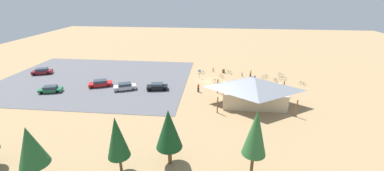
{
  "coord_description": "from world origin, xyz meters",
  "views": [
    {
      "loc": [
        -1.53,
        50.52,
        19.27
      ],
      "look_at": [
        3.05,
        5.76,
        1.2
      ],
      "focal_mm": 22.44,
      "sensor_mm": 36.0,
      "label": 1
    }
  ],
  "objects_px": {
    "bike_pavilion": "(254,89)",
    "car_red_near_entry": "(100,83)",
    "bicycle_green_yard_right": "(230,72)",
    "bicycle_orange_by_bin": "(216,81)",
    "bicycle_purple_edge_south": "(280,75)",
    "bicycle_red_trailside": "(276,80)",
    "pine_east": "(30,146)",
    "visitor_by_pavilion": "(255,78)",
    "bicycle_silver_near_porch": "(283,78)",
    "car_black_by_curb": "(157,87)",
    "pine_mideast": "(256,133)",
    "lot_sign": "(200,73)",
    "bicycle_blue_edge_north": "(201,73)",
    "pine_far_east": "(117,137)",
    "bicycle_yellow_lone_west": "(222,76)",
    "trash_bin": "(224,71)",
    "bicycle_orange_mid_cluster": "(213,70)",
    "pine_midwest": "(169,129)",
    "car_maroon_second_row": "(42,71)",
    "car_silver_aisle_side": "(125,86)",
    "visitor_at_bikes": "(251,73)",
    "bicycle_black_yard_left": "(303,84)",
    "bicycle_teal_front_row": "(264,77)",
    "car_green_far_end": "(51,89)",
    "visitor_crossing_yard": "(198,88)"
  },
  "relations": [
    {
      "from": "bicycle_red_trailside",
      "to": "car_maroon_second_row",
      "type": "distance_m",
      "value": 55.54
    },
    {
      "from": "bicycle_purple_edge_south",
      "to": "bicycle_blue_edge_north",
      "type": "height_order",
      "value": "bicycle_blue_edge_north"
    },
    {
      "from": "car_green_far_end",
      "to": "car_silver_aisle_side",
      "type": "bearing_deg",
      "value": -169.11
    },
    {
      "from": "visitor_by_pavilion",
      "to": "bicycle_silver_near_porch",
      "type": "bearing_deg",
      "value": -163.58
    },
    {
      "from": "bike_pavilion",
      "to": "bicycle_purple_edge_south",
      "type": "relative_size",
      "value": 9.05
    },
    {
      "from": "car_silver_aisle_side",
      "to": "car_black_by_curb",
      "type": "bearing_deg",
      "value": -174.16
    },
    {
      "from": "bicycle_orange_mid_cluster",
      "to": "car_green_far_end",
      "type": "distance_m",
      "value": 36.28
    },
    {
      "from": "pine_east",
      "to": "visitor_by_pavilion",
      "type": "bearing_deg",
      "value": -128.95
    },
    {
      "from": "bicycle_black_yard_left",
      "to": "car_silver_aisle_side",
      "type": "distance_m",
      "value": 37.84
    },
    {
      "from": "bicycle_silver_near_porch",
      "to": "bicycle_blue_edge_north",
      "type": "distance_m",
      "value": 18.97
    },
    {
      "from": "visitor_crossing_yard",
      "to": "bicycle_purple_edge_south",
      "type": "bearing_deg",
      "value": -148.83
    },
    {
      "from": "pine_far_east",
      "to": "bicycle_yellow_lone_west",
      "type": "xyz_separation_m",
      "value": [
        -11.76,
        -32.5,
        -4.18
      ]
    },
    {
      "from": "bicycle_purple_edge_south",
      "to": "bicycle_black_yard_left",
      "type": "height_order",
      "value": "bicycle_purple_edge_south"
    },
    {
      "from": "pine_east",
      "to": "pine_far_east",
      "type": "bearing_deg",
      "value": -160.86
    },
    {
      "from": "bicycle_teal_front_row",
      "to": "bicycle_silver_near_porch",
      "type": "xyz_separation_m",
      "value": [
        -3.94,
        0.86,
        -0.01
      ]
    },
    {
      "from": "bicycle_orange_mid_cluster",
      "to": "bicycle_yellow_lone_west",
      "type": "bearing_deg",
      "value": 114.31
    },
    {
      "from": "bike_pavilion",
      "to": "bicycle_yellow_lone_west",
      "type": "xyz_separation_m",
      "value": [
        5.36,
        -13.2,
        -2.44
      ]
    },
    {
      "from": "trash_bin",
      "to": "bicycle_orange_mid_cluster",
      "type": "distance_m",
      "value": 2.72
    },
    {
      "from": "bike_pavilion",
      "to": "car_red_near_entry",
      "type": "relative_size",
      "value": 2.59
    },
    {
      "from": "pine_far_east",
      "to": "car_red_near_entry",
      "type": "distance_m",
      "value": 28.37
    },
    {
      "from": "pine_east",
      "to": "visitor_at_bikes",
      "type": "bearing_deg",
      "value": -125.61
    },
    {
      "from": "pine_midwest",
      "to": "visitor_at_bikes",
      "type": "distance_m",
      "value": 34.97
    },
    {
      "from": "car_silver_aisle_side",
      "to": "visitor_by_pavilion",
      "type": "relative_size",
      "value": 2.9
    },
    {
      "from": "pine_mideast",
      "to": "car_maroon_second_row",
      "type": "bearing_deg",
      "value": -32.53
    },
    {
      "from": "lot_sign",
      "to": "bicycle_blue_edge_north",
      "type": "height_order",
      "value": "lot_sign"
    },
    {
      "from": "trash_bin",
      "to": "bicycle_yellow_lone_west",
      "type": "relative_size",
      "value": 0.67
    },
    {
      "from": "pine_east",
      "to": "bicycle_purple_edge_south",
      "type": "distance_m",
      "value": 50.64
    },
    {
      "from": "car_green_far_end",
      "to": "car_silver_aisle_side",
      "type": "xyz_separation_m",
      "value": [
        -14.35,
        -2.76,
        0.05
      ]
    },
    {
      "from": "bicycle_orange_by_bin",
      "to": "bicycle_silver_near_porch",
      "type": "bearing_deg",
      "value": -167.61
    },
    {
      "from": "bicycle_red_trailside",
      "to": "car_red_near_entry",
      "type": "relative_size",
      "value": 0.3
    },
    {
      "from": "bicycle_red_trailside",
      "to": "car_maroon_second_row",
      "type": "relative_size",
      "value": 0.32
    },
    {
      "from": "bicycle_green_yard_right",
      "to": "bicycle_orange_by_bin",
      "type": "distance_m",
      "value": 7.23
    },
    {
      "from": "trash_bin",
      "to": "car_green_far_end",
      "type": "distance_m",
      "value": 38.18
    },
    {
      "from": "bicycle_silver_near_porch",
      "to": "bicycle_orange_by_bin",
      "type": "bearing_deg",
      "value": 12.39
    },
    {
      "from": "pine_midwest",
      "to": "visitor_crossing_yard",
      "type": "distance_m",
      "value": 22.06
    },
    {
      "from": "pine_mideast",
      "to": "pine_far_east",
      "type": "distance_m",
      "value": 14.69
    },
    {
      "from": "pine_midwest",
      "to": "bicycle_blue_edge_north",
      "type": "height_order",
      "value": "pine_midwest"
    },
    {
      "from": "bicycle_purple_edge_south",
      "to": "bicycle_red_trailside",
      "type": "distance_m",
      "value": 4.28
    },
    {
      "from": "car_silver_aisle_side",
      "to": "visitor_crossing_yard",
      "type": "distance_m",
      "value": 15.09
    },
    {
      "from": "trash_bin",
      "to": "bicycle_orange_mid_cluster",
      "type": "bearing_deg",
      "value": -19.86
    },
    {
      "from": "visitor_by_pavilion",
      "to": "bicycle_purple_edge_south",
      "type": "bearing_deg",
      "value": -145.88
    },
    {
      "from": "pine_mideast",
      "to": "bicycle_black_yard_left",
      "type": "bearing_deg",
      "value": -116.87
    },
    {
      "from": "trash_bin",
      "to": "pine_east",
      "type": "bearing_deg",
      "value": 62.72
    },
    {
      "from": "pine_mideast",
      "to": "car_silver_aisle_side",
      "type": "height_order",
      "value": "pine_mideast"
    },
    {
      "from": "visitor_at_bikes",
      "to": "trash_bin",
      "type": "bearing_deg",
      "value": -18.23
    },
    {
      "from": "pine_midwest",
      "to": "bicycle_teal_front_row",
      "type": "distance_m",
      "value": 35.59
    },
    {
      "from": "visitor_crossing_yard",
      "to": "bicycle_green_yard_right",
      "type": "bearing_deg",
      "value": -119.53
    },
    {
      "from": "car_silver_aisle_side",
      "to": "bicycle_silver_near_porch",
      "type": "bearing_deg",
      "value": -164.57
    },
    {
      "from": "bicycle_silver_near_porch",
      "to": "bicycle_green_yard_right",
      "type": "xyz_separation_m",
      "value": [
        11.91,
        -3.17,
        -0.01
      ]
    },
    {
      "from": "car_black_by_curb",
      "to": "pine_mideast",
      "type": "bearing_deg",
      "value": 125.36
    }
  ]
}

